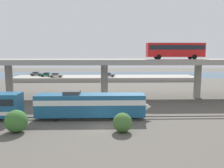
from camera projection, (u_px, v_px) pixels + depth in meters
ground_plane at (104, 127)px, 30.02m from camera, size 260.00×260.00×0.00m
rail_strip_near at (104, 119)px, 33.28m from camera, size 110.00×0.12×0.12m
rail_strip_far at (104, 117)px, 34.69m from camera, size 110.00×0.12×0.12m
train_locomotive at (96, 104)px, 33.67m from camera, size 16.97×3.04×4.18m
highway_overpass at (104, 63)px, 48.87m from camera, size 96.00×10.52×8.45m
transit_bus_on_overpass at (175, 49)px, 48.08m from camera, size 12.00×2.68×3.40m
pier_parking_lot at (105, 78)px, 84.45m from camera, size 66.41×12.86×1.42m
parked_car_0 at (36, 74)px, 86.59m from camera, size 4.16×1.95×1.50m
parked_car_1 at (56, 75)px, 80.66m from camera, size 4.63×1.99×1.50m
parked_car_2 at (108, 75)px, 81.92m from camera, size 4.58×1.82×1.50m
parked_car_3 at (46, 74)px, 83.45m from camera, size 4.05×1.96×1.50m
harbor_water at (105, 75)px, 107.34m from camera, size 140.00×36.00×0.01m
shrub_left at (16, 121)px, 27.88m from camera, size 2.75×2.75×2.75m
shrub_right at (123, 122)px, 27.97m from camera, size 2.38×2.38×2.38m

